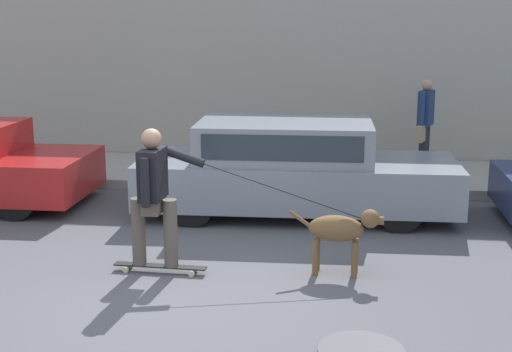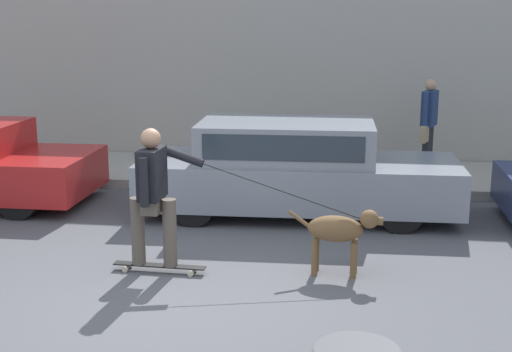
# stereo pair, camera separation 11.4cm
# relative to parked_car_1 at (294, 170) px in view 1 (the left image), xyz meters

# --- Properties ---
(ground_plane) EXTENTS (36.00, 36.00, 0.00)m
(ground_plane) POSITION_rel_parked_car_1_xyz_m (-0.96, -3.24, -0.66)
(ground_plane) COLOR #545459
(back_wall) EXTENTS (32.00, 0.30, 4.42)m
(back_wall) POSITION_rel_parked_car_1_xyz_m (-0.96, 3.62, 1.55)
(back_wall) COLOR #ADA89E
(back_wall) RESTS_ON ground_plane
(sidewalk_curb) EXTENTS (30.00, 2.33, 0.16)m
(sidewalk_curb) POSITION_rel_parked_car_1_xyz_m (-0.96, 2.28, -0.58)
(sidewalk_curb) COLOR #A39E93
(sidewalk_curb) RESTS_ON ground_plane
(parked_car_1) EXTENTS (4.60, 1.78, 1.37)m
(parked_car_1) POSITION_rel_parked_car_1_xyz_m (0.00, 0.00, 0.00)
(parked_car_1) COLOR black
(parked_car_1) RESTS_ON ground_plane
(dog) EXTENTS (1.06, 0.34, 0.77)m
(dog) POSITION_rel_parked_car_1_xyz_m (0.70, -2.37, -0.14)
(dog) COLOR brown
(dog) RESTS_ON ground_plane
(skateboarder) EXTENTS (2.88, 0.64, 1.65)m
(skateboarder) POSITION_rel_parked_car_1_xyz_m (-1.36, -2.56, 0.28)
(skateboarder) COLOR beige
(skateboarder) RESTS_ON ground_plane
(pedestrian_with_bag) EXTENTS (0.35, 0.66, 1.61)m
(pedestrian_with_bag) POSITION_rel_parked_car_1_xyz_m (2.09, 2.39, 0.39)
(pedestrian_with_bag) COLOR #28282D
(pedestrian_with_bag) RESTS_ON sidewalk_curb
(manhole_cover) EXTENTS (0.77, 0.77, 0.01)m
(manhole_cover) POSITION_rel_parked_car_1_xyz_m (0.91, -4.22, -0.66)
(manhole_cover) COLOR #38383D
(manhole_cover) RESTS_ON ground_plane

